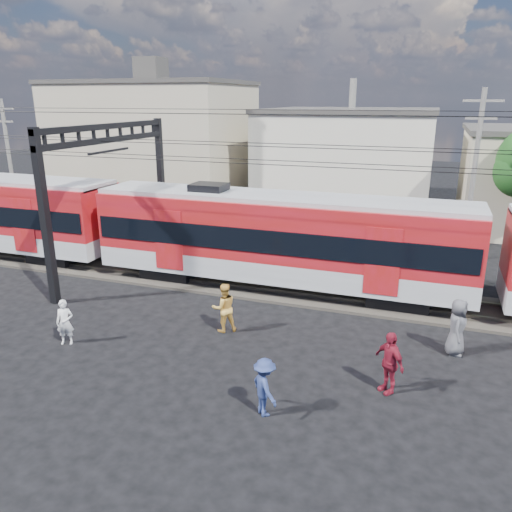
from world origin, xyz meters
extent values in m
plane|color=black|center=(0.00, 0.00, 0.00)|extent=(120.00, 120.00, 0.00)
cube|color=#2D2823|center=(0.00, 8.00, 0.06)|extent=(70.00, 3.40, 0.12)
cube|color=#59544C|center=(0.00, 7.25, 0.18)|extent=(70.00, 0.12, 0.12)
cube|color=#59544C|center=(0.00, 8.75, 0.18)|extent=(70.00, 0.12, 0.12)
cube|color=black|center=(-13.52, 8.00, 0.35)|extent=(2.40, 2.20, 0.70)
cube|color=black|center=(-6.96, 8.00, 0.35)|extent=(2.40, 2.20, 0.70)
cube|color=black|center=(3.28, 8.00, 0.35)|extent=(2.40, 2.20, 0.70)
cube|color=#9A9DA2|center=(-1.84, 8.00, 1.15)|extent=(16.00, 3.00, 0.90)
cube|color=maroon|center=(-1.84, 8.00, 2.80)|extent=(16.00, 3.00, 2.40)
cube|color=black|center=(-1.84, 8.00, 2.55)|extent=(15.68, 3.08, 0.95)
cube|color=#9A9DA2|center=(-1.84, 8.00, 4.05)|extent=(16.00, 2.60, 0.25)
cube|color=black|center=(-10.00, 3.50, 3.50)|extent=(0.30, 0.30, 7.00)
cube|color=black|center=(-10.00, 12.50, 3.50)|extent=(0.30, 0.30, 7.00)
cube|color=black|center=(-10.00, 8.00, 6.80)|extent=(0.25, 9.30, 0.25)
cube|color=black|center=(-10.00, 8.00, 6.20)|extent=(0.25, 9.30, 0.25)
cylinder|color=black|center=(0.00, 7.30, 5.50)|extent=(70.00, 0.03, 0.03)
cylinder|color=black|center=(0.00, 8.70, 5.50)|extent=(70.00, 0.03, 0.03)
cylinder|color=black|center=(0.00, 7.30, 6.20)|extent=(70.00, 0.03, 0.03)
cylinder|color=black|center=(0.00, 8.70, 6.20)|extent=(70.00, 0.03, 0.03)
cylinder|color=black|center=(0.00, 4.50, 7.50)|extent=(70.00, 0.03, 0.03)
cylinder|color=black|center=(0.00, 11.50, 7.50)|extent=(70.00, 0.03, 0.03)
cube|color=tan|center=(-17.00, 24.00, 4.50)|extent=(14.00, 10.00, 9.00)
cube|color=#3F3D3A|center=(-17.00, 24.00, 9.15)|extent=(14.28, 10.20, 0.30)
cube|color=beige|center=(-2.00, 27.00, 3.50)|extent=(12.00, 12.00, 7.00)
cube|color=#3F3D3A|center=(-2.00, 27.00, 7.15)|extent=(12.24, 12.24, 0.30)
cylinder|color=slate|center=(6.00, 15.00, 4.25)|extent=(0.24, 0.24, 8.50)
cube|color=slate|center=(6.00, 15.00, 7.90)|extent=(1.80, 0.12, 0.12)
cube|color=slate|center=(6.00, 15.00, 7.10)|extent=(1.40, 0.12, 0.12)
cylinder|color=slate|center=(-22.00, 14.00, 4.00)|extent=(0.24, 0.24, 8.00)
cube|color=slate|center=(-22.00, 14.00, 7.40)|extent=(1.80, 0.12, 0.12)
cube|color=slate|center=(-22.00, 14.00, 6.60)|extent=(1.40, 0.12, 0.12)
imported|color=silver|center=(-7.14, 0.70, 0.79)|extent=(0.68, 0.56, 1.58)
imported|color=gold|center=(-2.45, 3.39, 0.90)|extent=(1.11, 1.08, 1.81)
imported|color=navy|center=(0.48, -0.85, 0.81)|extent=(1.17, 1.16, 1.62)
imported|color=maroon|center=(3.45, 1.33, 0.93)|extent=(1.10, 1.08, 1.85)
imported|color=#4D4D52|center=(5.32, 4.33, 0.95)|extent=(0.67, 0.97, 1.90)
camera|label=1|loc=(4.04, -11.65, 8.00)|focal=35.00mm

